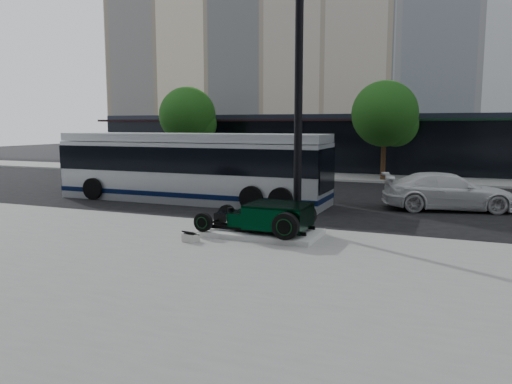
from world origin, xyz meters
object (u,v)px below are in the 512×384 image
at_px(white_sedan, 448,191).
at_px(hot_rod, 271,216).
at_px(transit_bus, 191,167).
at_px(lamppost, 298,106).

bearing_deg(white_sedan, hot_rod, 134.30).
distance_m(hot_rod, transit_bus, 8.21).
bearing_deg(hot_rod, white_sedan, 58.61).
height_order(lamppost, white_sedan, lamppost).
bearing_deg(lamppost, white_sedan, 56.32).
xyz_separation_m(hot_rod, lamppost, (0.39, 1.21, 3.14)).
distance_m(hot_rod, white_sedan, 8.74).
relative_size(hot_rod, lamppost, 0.40).
height_order(hot_rod, transit_bus, transit_bus).
distance_m(hot_rod, lamppost, 3.39).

